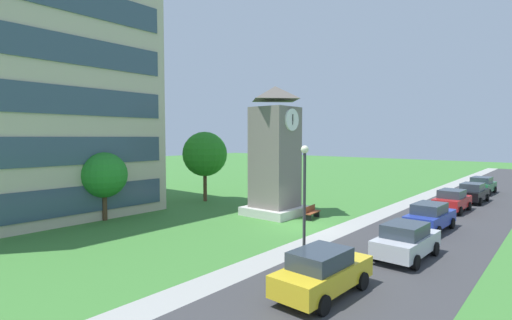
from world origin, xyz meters
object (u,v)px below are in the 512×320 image
(parked_car_green, at_px, (482,185))
(parked_car_silver, at_px, (406,240))
(park_bench, at_px, (312,212))
(parked_car_red, at_px, (452,200))
(parked_car_blue, at_px, (430,217))
(tree_near_tower, at_px, (104,175))
(street_lamp, at_px, (304,188))
(parked_car_black, at_px, (473,192))
(parked_car_yellow, at_px, (323,272))
(tree_by_building, at_px, (205,154))
(clock_tower, at_px, (275,158))

(parked_car_green, bearing_deg, parked_car_silver, -177.88)
(park_bench, height_order, parked_car_red, parked_car_red)
(parked_car_blue, bearing_deg, parked_car_silver, -174.13)
(park_bench, distance_m, parked_car_silver, 9.17)
(tree_near_tower, bearing_deg, parked_car_blue, -57.83)
(street_lamp, distance_m, tree_near_tower, 15.03)
(parked_car_silver, xyz_separation_m, parked_car_black, (19.31, 0.65, 0.00))
(park_bench, bearing_deg, parked_car_silver, -120.06)
(street_lamp, bearing_deg, parked_car_red, -8.67)
(street_lamp, xyz_separation_m, parked_car_yellow, (-2.95, -2.67, -2.47))
(parked_car_yellow, xyz_separation_m, parked_car_black, (25.42, -0.29, 0.00))
(tree_by_building, xyz_separation_m, tree_near_tower, (-9.69, -0.52, -1.08))
(parked_car_blue, xyz_separation_m, parked_car_black, (12.97, -0.00, -0.00))
(parked_car_silver, relative_size, parked_car_red, 1.01)
(parked_car_silver, bearing_deg, clock_tower, 69.20)
(tree_by_building, height_order, parked_car_silver, tree_by_building)
(tree_by_building, relative_size, parked_car_blue, 1.34)
(parked_car_silver, distance_m, parked_car_blue, 6.38)
(parked_car_blue, distance_m, parked_car_red, 7.34)
(tree_by_building, height_order, parked_car_red, tree_by_building)
(parked_car_yellow, bearing_deg, parked_car_black, -0.64)
(parked_car_yellow, xyz_separation_m, parked_car_red, (19.79, 0.11, -0.00))
(clock_tower, distance_m, parked_car_silver, 11.97)
(parked_car_blue, bearing_deg, parked_car_yellow, 178.71)
(clock_tower, height_order, street_lamp, clock_tower)
(clock_tower, relative_size, street_lamp, 1.76)
(parked_car_black, bearing_deg, street_lamp, 172.49)
(park_bench, relative_size, parked_car_black, 0.41)
(park_bench, xyz_separation_m, tree_near_tower, (-9.49, 10.60, 2.65))
(tree_by_building, height_order, parked_car_green, tree_by_building)
(tree_by_building, xyz_separation_m, parked_car_green, (20.89, -18.10, -3.32))
(clock_tower, xyz_separation_m, parked_car_yellow, (-10.19, -9.83, -3.28))
(clock_tower, bearing_deg, parked_car_silver, -110.80)
(street_lamp, bearing_deg, tree_by_building, 62.79)
(parked_car_red, height_order, parked_car_black, same)
(tree_by_building, relative_size, parked_car_silver, 1.43)
(clock_tower, distance_m, parked_car_green, 23.94)
(park_bench, bearing_deg, clock_tower, 100.13)
(parked_car_yellow, distance_m, parked_car_blue, 12.46)
(park_bench, relative_size, tree_near_tower, 0.40)
(parked_car_yellow, relative_size, parked_car_black, 0.99)
(tree_near_tower, relative_size, parked_car_green, 1.03)
(clock_tower, distance_m, tree_near_tower, 11.93)
(clock_tower, distance_m, parked_car_yellow, 14.53)
(parked_car_yellow, bearing_deg, park_bench, 33.19)
(clock_tower, relative_size, parked_car_black, 2.08)
(parked_car_silver, bearing_deg, parked_car_yellow, 171.31)
(tree_near_tower, distance_m, parked_car_silver, 19.30)
(street_lamp, distance_m, parked_car_blue, 10.25)
(street_lamp, height_order, tree_near_tower, street_lamp)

